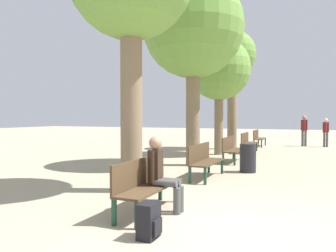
# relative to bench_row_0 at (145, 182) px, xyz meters

# --- Properties ---
(ground_plane) EXTENTS (80.00, 80.00, 0.00)m
(ground_plane) POSITION_rel_bench_row_0_xyz_m (1.63, -0.29, -0.52)
(ground_plane) COLOR tan
(bench_row_0) EXTENTS (0.48, 1.75, 0.91)m
(bench_row_0) POSITION_rel_bench_row_0_xyz_m (0.00, 0.00, 0.00)
(bench_row_0) COLOR #4C3823
(bench_row_0) RESTS_ON ground_plane
(bench_row_1) EXTENTS (0.48, 1.75, 0.91)m
(bench_row_1) POSITION_rel_bench_row_0_xyz_m (0.00, 3.40, 0.00)
(bench_row_1) COLOR #4C3823
(bench_row_1) RESTS_ON ground_plane
(bench_row_2) EXTENTS (0.48, 1.75, 0.91)m
(bench_row_2) POSITION_rel_bench_row_0_xyz_m (0.00, 6.80, 0.00)
(bench_row_2) COLOR #4C3823
(bench_row_2) RESTS_ON ground_plane
(bench_row_3) EXTENTS (0.48, 1.75, 0.91)m
(bench_row_3) POSITION_rel_bench_row_0_xyz_m (0.00, 10.20, 0.00)
(bench_row_3) COLOR #4C3823
(bench_row_3) RESTS_ON ground_plane
(bench_row_4) EXTENTS (0.48, 1.75, 0.91)m
(bench_row_4) POSITION_rel_bench_row_0_xyz_m (0.00, 13.60, 0.00)
(bench_row_4) COLOR #4C3823
(bench_row_4) RESTS_ON ground_plane
(tree_row_1) EXTENTS (3.39, 3.39, 6.32)m
(tree_row_1) POSITION_rel_bench_row_0_xyz_m (-1.01, 5.46, 4.05)
(tree_row_1) COLOR #7A664C
(tree_row_1) RESTS_ON ground_plane
(tree_row_2) EXTENTS (2.71, 2.71, 5.07)m
(tree_row_2) POSITION_rel_bench_row_0_xyz_m (-1.01, 8.90, 3.15)
(tree_row_2) COLOR #7A664C
(tree_row_2) RESTS_ON ground_plane
(tree_row_3) EXTENTS (2.34, 2.34, 5.99)m
(tree_row_3) POSITION_rel_bench_row_0_xyz_m (-1.01, 11.56, 4.11)
(tree_row_3) COLOR #7A664C
(tree_row_3) RESTS_ON ground_plane
(person_seated) EXTENTS (0.61, 0.35, 1.30)m
(person_seated) POSITION_rel_bench_row_0_xyz_m (0.24, 0.16, 0.17)
(person_seated) COLOR #4C4C4C
(person_seated) RESTS_ON ground_plane
(backpack) EXTENTS (0.26, 0.33, 0.48)m
(backpack) POSITION_rel_bench_row_0_xyz_m (0.61, -1.07, -0.28)
(backpack) COLOR black
(backpack) RESTS_ON ground_plane
(pedestrian_near) EXTENTS (0.32, 0.28, 1.56)m
(pedestrian_near) POSITION_rel_bench_row_0_xyz_m (3.42, 14.64, 0.37)
(pedestrian_near) COLOR #4C4C4C
(pedestrian_near) RESTS_ON ground_plane
(pedestrian_mid) EXTENTS (0.35, 0.30, 1.71)m
(pedestrian_mid) POSITION_rel_bench_row_0_xyz_m (2.34, 14.68, 0.46)
(pedestrian_mid) COLOR #4C4C4C
(pedestrian_mid) RESTS_ON ground_plane
(trash_bin) EXTENTS (0.47, 0.47, 0.84)m
(trash_bin) POSITION_rel_bench_row_0_xyz_m (0.93, 4.78, -0.10)
(trash_bin) COLOR #232328
(trash_bin) RESTS_ON ground_plane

